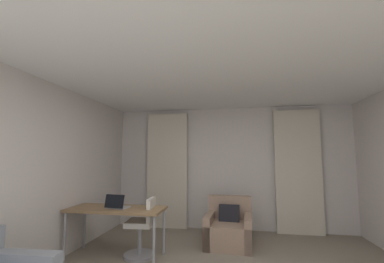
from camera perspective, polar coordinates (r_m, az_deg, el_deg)
wall_window at (r=5.50m, az=8.69°, el=-8.19°), size 5.12×0.06×2.60m
wall_left at (r=3.62m, az=-37.59°, el=-8.20°), size 0.06×6.12×2.60m
ceiling at (r=2.71m, az=6.86°, el=18.33°), size 5.12×6.12×0.06m
curtain_left_panel at (r=5.57m, az=-5.77°, el=-8.71°), size 0.90×0.06×2.50m
curtain_right_panel at (r=5.52m, az=23.26°, el=-8.29°), size 0.90×0.06×2.50m
armchair at (r=4.68m, az=8.51°, el=-21.37°), size 0.83×0.81×0.80m
desk at (r=4.21m, az=-16.99°, el=-17.27°), size 1.49×0.60×0.74m
desk_chair at (r=4.20m, az=-11.35°, el=-21.39°), size 0.48×0.48×0.88m
laptop at (r=4.15m, az=-16.88°, el=-15.96°), size 0.35×0.29×0.22m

